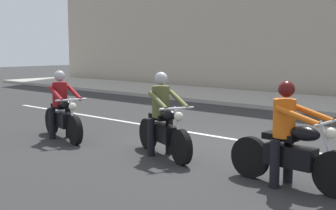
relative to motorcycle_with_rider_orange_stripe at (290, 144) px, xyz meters
name	(u,v)px	position (x,y,z in m)	size (l,w,h in m)	color
ground_plane	(205,145)	(-2.78, 1.51, -0.66)	(80.00, 80.00, 0.00)	#2D2D2D
lane_marking_stripe	(224,138)	(-2.90, 2.41, -0.66)	(18.00, 0.14, 0.01)	silver
motorcycle_with_rider_orange_stripe	(290,144)	(0.00, 0.00, 0.00)	(2.12, 0.70, 1.61)	black
motorcycle_with_rider_olive	(163,122)	(-2.75, 0.14, 0.01)	(2.00, 0.95, 1.64)	black
motorcycle_with_rider_crimson	(62,111)	(-5.62, -0.20, -0.01)	(2.11, 0.84, 1.59)	black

